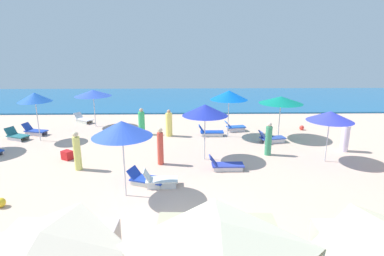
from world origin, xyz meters
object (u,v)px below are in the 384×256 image
object	(u,v)px
lounge_chair_8_0	(17,135)
beachgoer_6	(345,138)
lounge_chair_2_0	(225,165)
lounge_chair_5_1	(210,132)
umbrella_0	(93,93)
beachgoer_0	(268,140)
lounge_chair_3_0	(271,138)
lounge_chair_5_0	(235,127)
umbrella_1	(330,116)
beachgoer_1	(169,124)
cooler_box_1	(67,155)
umbrella_8	(35,97)
beach_ball_0	(1,203)
lounge_chair_0_0	(83,119)
lounge_chair_8_1	(35,131)
beachgoer_3	(142,122)
umbrella_5	(229,95)
lounge_chair_6_1	(146,179)
beachgoer_5	(160,147)
beach_ball_2	(302,128)
umbrella_6	(122,129)
umbrella_3	(281,100)
beachgoer_2	(77,152)
lounge_chair_6_0	(159,180)

from	to	relation	value
lounge_chair_8_0	beachgoer_6	size ratio (longest dim) A/B	0.91
lounge_chair_2_0	lounge_chair_5_1	size ratio (longest dim) A/B	1.02
umbrella_0	beachgoer_0	size ratio (longest dim) A/B	1.48
lounge_chair_3_0	lounge_chair_5_0	bearing A→B (deg)	25.30
lounge_chair_5_1	umbrella_1	bearing A→B (deg)	-129.72
lounge_chair_5_1	beachgoer_1	bearing A→B (deg)	89.66
cooler_box_1	lounge_chair_5_1	bearing A→B (deg)	-119.62
umbrella_8	beach_ball_0	bearing A→B (deg)	-74.42
lounge_chair_0_0	lounge_chair_2_0	world-z (taller)	lounge_chair_0_0
lounge_chair_3_0	cooler_box_1	bearing A→B (deg)	92.06
lounge_chair_8_1	beachgoer_3	bearing A→B (deg)	-75.38
lounge_chair_2_0	umbrella_8	distance (m)	11.23
umbrella_0	umbrella_5	size ratio (longest dim) A/B	0.89
lounge_chair_6_1	beachgoer_6	distance (m)	10.41
beachgoer_5	beach_ball_2	distance (m)	10.35
umbrella_6	lounge_chair_8_0	world-z (taller)	umbrella_6
lounge_chair_5_0	umbrella_8	bearing A→B (deg)	88.09
umbrella_8	beachgoer_1	distance (m)	7.60
beachgoer_5	beach_ball_0	world-z (taller)	beachgoer_5
umbrella_3	lounge_chair_8_0	world-z (taller)	umbrella_3
beachgoer_6	beachgoer_2	bearing A→B (deg)	-8.16
lounge_chair_6_0	umbrella_5	bearing A→B (deg)	-30.79
umbrella_0	beachgoer_2	world-z (taller)	umbrella_0
umbrella_6	lounge_chair_8_0	xyz separation A→B (m)	(-7.60, 6.92, -2.28)
beachgoer_1	beachgoer_3	bearing A→B (deg)	-88.45
lounge_chair_6_1	umbrella_8	distance (m)	9.17
umbrella_5	beachgoer_3	xyz separation A→B (m)	(-5.20, 0.60, -1.75)
umbrella_8	beachgoer_2	distance (m)	5.83
lounge_chair_5_0	beachgoer_5	world-z (taller)	beachgoer_5
beach_ball_0	umbrella_6	bearing A→B (deg)	10.15
umbrella_6	lounge_chair_8_1	bearing A→B (deg)	131.76
umbrella_0	umbrella_8	distance (m)	3.87
umbrella_0	lounge_chair_8_0	xyz separation A→B (m)	(-3.72, -2.89, -2.01)
beachgoer_3	lounge_chair_2_0	bearing A→B (deg)	-82.88
lounge_chair_3_0	lounge_chair_8_1	distance (m)	14.14
lounge_chair_5_0	beachgoer_1	xyz separation A→B (m)	(-4.10, -0.94, 0.47)
beachgoer_5	lounge_chair_3_0	bearing A→B (deg)	155.24
umbrella_6	cooler_box_1	size ratio (longest dim) A/B	5.93
umbrella_5	lounge_chair_6_1	size ratio (longest dim) A/B	1.71
lounge_chair_5_1	beachgoer_1	world-z (taller)	beachgoer_1
umbrella_1	beachgoer_0	distance (m)	2.99
umbrella_3	beachgoer_0	world-z (taller)	umbrella_3
umbrella_5	beachgoer_5	world-z (taller)	umbrella_5
umbrella_8	beachgoer_5	xyz separation A→B (m)	(7.19, -3.69, -1.67)
umbrella_5	beachgoer_5	xyz separation A→B (m)	(-3.67, -4.28, -1.66)
lounge_chair_2_0	umbrella_3	xyz separation A→B (m)	(3.72, 4.64, 2.04)
cooler_box_1	lounge_chair_8_0	bearing A→B (deg)	-5.56
umbrella_3	beachgoer_5	xyz separation A→B (m)	(-6.61, -3.94, -1.43)
lounge_chair_5_1	umbrella_8	bearing A→B (deg)	94.69
umbrella_3	beach_ball_2	world-z (taller)	umbrella_3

